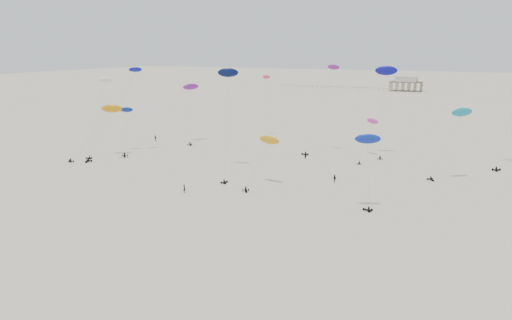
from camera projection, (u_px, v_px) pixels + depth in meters
The scene contains 20 objects.
ground_plane at pixel (373, 121), 202.07m from camera, with size 900.00×900.00×0.00m, color beige.
pavilion_main at pixel (406, 85), 337.78m from camera, with size 21.00×13.00×9.80m.
pier_fence at pixel (332, 87), 359.99m from camera, with size 80.20×0.20×1.50m.
rig_0 at pixel (126, 126), 140.84m from camera, with size 8.05×10.43×13.70m.
rig_1 at pixel (370, 128), 135.56m from camera, with size 4.43×15.41×15.12m.
rig_2 at pixel (97, 118), 128.73m from camera, with size 7.03×6.52×22.09m.
rig_3 at pixel (458, 121), 110.55m from camera, with size 8.73×7.01×16.72m.
rig_5 at pixel (265, 148), 107.55m from camera, with size 5.59×11.05×12.07m.
rig_6 at pixel (386, 80), 135.12m from camera, with size 6.32×9.72×24.66m.
rig_7 at pixel (124, 91), 138.28m from camera, with size 8.57×17.06×26.88m.
rig_8 at pixel (267, 102), 162.26m from camera, with size 8.86×14.24×23.47m.
rig_9 at pixel (323, 97), 138.90m from camera, with size 8.06×10.63×25.19m.
rig_10 at pixel (368, 151), 90.78m from camera, with size 5.13×4.30×14.37m.
rig_11 at pixel (191, 96), 154.82m from camera, with size 6.74×10.25×18.66m.
rig_13 at pixel (228, 88), 118.48m from camera, with size 9.70×16.73×26.67m.
rig_14 at pixel (107, 115), 135.78m from camera, with size 8.76×15.36×17.00m.
spectator_0 at pixel (185, 193), 103.26m from camera, with size 0.77×0.53×2.11m, color black.
spectator_1 at pixel (334, 182), 111.33m from camera, with size 0.94×0.55×1.92m, color black.
spectator_2 at pixel (155, 141), 160.37m from camera, with size 1.25×0.67×2.12m, color black.
spectator_3 at pixel (305, 159), 134.48m from camera, with size 0.73×0.50×2.01m, color black.
Camera 1 is at (41.89, -1.73, 29.57)m, focal length 35.00 mm.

